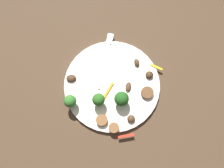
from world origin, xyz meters
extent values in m
plane|color=#4C3826|center=(0.00, 0.00, 0.00)|extent=(1.40, 1.40, 0.00)
cylinder|color=white|center=(0.00, 0.00, 0.01)|extent=(0.27, 0.27, 0.01)
cube|color=silver|center=(0.04, 0.05, 0.01)|extent=(0.14, 0.05, 0.00)
cube|color=silver|center=(0.12, 0.08, 0.01)|extent=(0.04, 0.03, 0.00)
cylinder|color=#408630|center=(-0.10, 0.07, 0.02)|extent=(0.01, 0.01, 0.02)
sphere|color=#387A2D|center=(-0.10, 0.07, 0.04)|extent=(0.03, 0.03, 0.03)
cylinder|color=#347525|center=(-0.06, 0.01, 0.02)|extent=(0.01, 0.01, 0.02)
sphere|color=#2D6B23|center=(-0.06, 0.01, 0.04)|extent=(0.03, 0.03, 0.03)
cylinder|color=#296420|center=(-0.03, -0.05, 0.02)|extent=(0.01, 0.01, 0.02)
sphere|color=#235B1E|center=(-0.03, -0.05, 0.04)|extent=(0.04, 0.04, 0.04)
cylinder|color=brown|center=(-0.11, -0.06, 0.02)|extent=(0.04, 0.04, 0.01)
cylinder|color=brown|center=(0.02, -0.10, 0.02)|extent=(0.05, 0.05, 0.01)
cylinder|color=brown|center=(-0.10, -0.03, 0.02)|extent=(0.04, 0.04, 0.01)
ellipsoid|color=#4C331E|center=(0.01, -0.05, 0.02)|extent=(0.03, 0.02, 0.01)
ellipsoid|color=#4C331E|center=(-0.06, -0.09, 0.02)|extent=(0.02, 0.02, 0.01)
ellipsoid|color=#422B19|center=(-0.04, 0.11, 0.02)|extent=(0.03, 0.03, 0.01)
ellipsoid|color=#422B19|center=(0.07, -0.08, 0.02)|extent=(0.03, 0.03, 0.01)
ellipsoid|color=#4C331E|center=(0.09, -0.03, 0.02)|extent=(0.03, 0.03, 0.01)
cube|color=yellow|center=(0.11, -0.09, 0.01)|extent=(0.01, 0.04, 0.00)
cube|color=red|center=(-0.11, -0.10, 0.01)|extent=(0.03, 0.04, 0.00)
cube|color=orange|center=(-0.02, 0.00, 0.01)|extent=(0.05, 0.01, 0.00)
camera|label=1|loc=(-0.18, -0.10, 0.63)|focal=36.60mm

